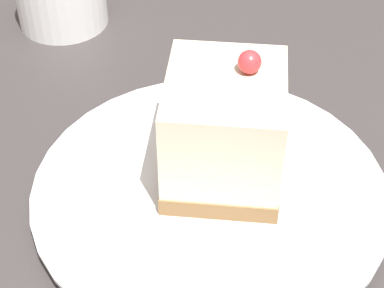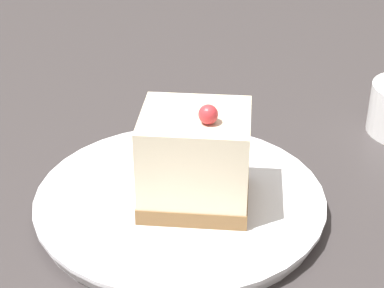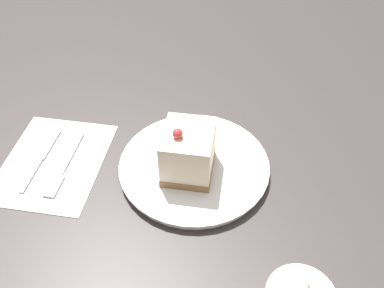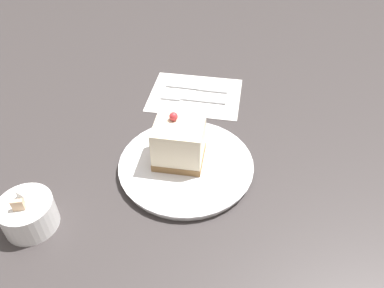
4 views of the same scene
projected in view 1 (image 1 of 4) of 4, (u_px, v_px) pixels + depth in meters
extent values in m
plane|color=#383333|center=(173.00, 234.00, 0.48)|extent=(4.00, 4.00, 0.00)
cylinder|color=white|center=(210.00, 193.00, 0.50)|extent=(0.27, 0.27, 0.02)
cylinder|color=white|center=(210.00, 187.00, 0.50)|extent=(0.28, 0.28, 0.00)
cube|color=olive|center=(222.00, 166.00, 0.50)|extent=(0.09, 0.10, 0.02)
cube|color=beige|center=(224.00, 122.00, 0.47)|extent=(0.09, 0.10, 0.07)
sphere|color=red|center=(250.00, 62.00, 0.45)|extent=(0.02, 0.02, 0.02)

